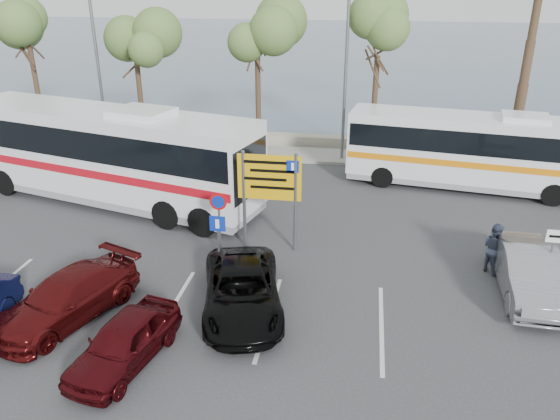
# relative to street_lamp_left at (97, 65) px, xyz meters

# --- Properties ---
(ground) EXTENTS (120.00, 120.00, 0.00)m
(ground) POSITION_rel_street_lamp_left_xyz_m (10.00, -13.52, -4.60)
(ground) COLOR #363639
(ground) RESTS_ON ground
(kerb_strip) EXTENTS (44.00, 2.40, 0.15)m
(kerb_strip) POSITION_rel_street_lamp_left_xyz_m (10.00, 0.48, -4.52)
(kerb_strip) COLOR gray
(kerb_strip) RESTS_ON ground
(seawall) EXTENTS (48.00, 0.80, 0.60)m
(seawall) POSITION_rel_street_lamp_left_xyz_m (10.00, 2.48, -4.30)
(seawall) COLOR #A89E86
(seawall) RESTS_ON ground
(sea) EXTENTS (140.00, 140.00, 0.00)m
(sea) POSITION_rel_street_lamp_left_xyz_m (10.00, 46.48, -4.59)
(sea) COLOR #45566F
(sea) RESTS_ON ground
(tree_far_left) EXTENTS (3.20, 3.20, 7.60)m
(tree_far_left) POSITION_rel_street_lamp_left_xyz_m (-4.00, 0.48, 1.73)
(tree_far_left) COLOR #382619
(tree_far_left) RESTS_ON kerb_strip
(tree_left) EXTENTS (3.20, 3.20, 7.20)m
(tree_left) POSITION_rel_street_lamp_left_xyz_m (2.00, 0.48, 1.41)
(tree_left) COLOR #382619
(tree_left) RESTS_ON kerb_strip
(tree_mid) EXTENTS (3.20, 3.20, 8.00)m
(tree_mid) POSITION_rel_street_lamp_left_xyz_m (8.50, 0.48, 2.06)
(tree_mid) COLOR #382619
(tree_mid) RESTS_ON kerb_strip
(tree_right) EXTENTS (3.20, 3.20, 7.40)m
(tree_right) POSITION_rel_street_lamp_left_xyz_m (14.50, 0.48, 1.57)
(tree_right) COLOR #382619
(tree_right) RESTS_ON kerb_strip
(street_lamp_left) EXTENTS (0.45, 1.15, 8.01)m
(street_lamp_left) POSITION_rel_street_lamp_left_xyz_m (0.00, 0.00, 0.00)
(street_lamp_left) COLOR slate
(street_lamp_left) RESTS_ON kerb_strip
(street_lamp_right) EXTENTS (0.45, 1.15, 8.01)m
(street_lamp_right) POSITION_rel_street_lamp_left_xyz_m (13.00, 0.00, 0.00)
(street_lamp_right) COLOR slate
(street_lamp_right) RESTS_ON kerb_strip
(direction_sign) EXTENTS (2.20, 0.12, 3.60)m
(direction_sign) POSITION_rel_street_lamp_left_xyz_m (11.00, -10.32, -2.17)
(direction_sign) COLOR slate
(direction_sign) RESTS_ON ground
(sign_no_stop) EXTENTS (0.60, 0.08, 2.35)m
(sign_no_stop) POSITION_rel_street_lamp_left_xyz_m (9.40, -11.13, -3.02)
(sign_no_stop) COLOR slate
(sign_no_stop) RESTS_ON ground
(sign_parking) EXTENTS (0.50, 0.07, 2.25)m
(sign_parking) POSITION_rel_street_lamp_left_xyz_m (9.80, -12.73, -3.13)
(sign_parking) COLOR slate
(sign_parking) RESTS_ON ground
(sign_taxi) EXTENTS (0.50, 0.07, 2.20)m
(sign_taxi) POSITION_rel_street_lamp_left_xyz_m (19.80, -12.03, -3.18)
(sign_taxi) COLOR slate
(sign_taxi) RESTS_ON ground
(lane_markings) EXTENTS (12.02, 4.20, 0.01)m
(lane_markings) POSITION_rel_street_lamp_left_xyz_m (8.86, -14.52, -4.60)
(lane_markings) COLOR silver
(lane_markings) RESTS_ON ground
(coach_bus_left) EXTENTS (13.79, 6.30, 4.21)m
(coach_bus_left) POSITION_rel_street_lamp_left_xyz_m (3.50, -7.02, -2.65)
(coach_bus_left) COLOR white
(coach_bus_left) RESTS_ON ground
(coach_bus_right) EXTENTS (11.61, 4.11, 3.55)m
(coach_bus_right) POSITION_rel_street_lamp_left_xyz_m (19.14, -3.02, -2.95)
(coach_bus_right) COLOR white
(coach_bus_right) RESTS_ON ground
(car_maroon) EXTENTS (3.34, 4.86, 1.31)m
(car_maroon) POSITION_rel_street_lamp_left_xyz_m (6.08, -15.41, -3.95)
(car_maroon) COLOR #4B0C0D
(car_maroon) RESTS_ON ground
(car_red) EXTENTS (2.20, 3.84, 1.23)m
(car_red) POSITION_rel_street_lamp_left_xyz_m (8.48, -17.02, -3.98)
(car_red) COLOR #3F090C
(car_red) RESTS_ON ground
(suv_black) EXTENTS (3.25, 5.11, 1.31)m
(suv_black) POSITION_rel_street_lamp_left_xyz_m (10.88, -14.27, -3.94)
(suv_black) COLOR black
(suv_black) RESTS_ON ground
(car_silver_b) EXTENTS (1.71, 4.56, 1.49)m
(car_silver_b) POSITION_rel_street_lamp_left_xyz_m (19.28, -12.02, -3.85)
(car_silver_b) COLOR gray
(car_silver_b) RESTS_ON ground
(pedestrian_far) EXTENTS (1.02, 1.06, 1.72)m
(pedestrian_far) POSITION_rel_street_lamp_left_xyz_m (18.50, -10.78, -3.74)
(pedestrian_far) COLOR #373E53
(pedestrian_far) RESTS_ON ground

